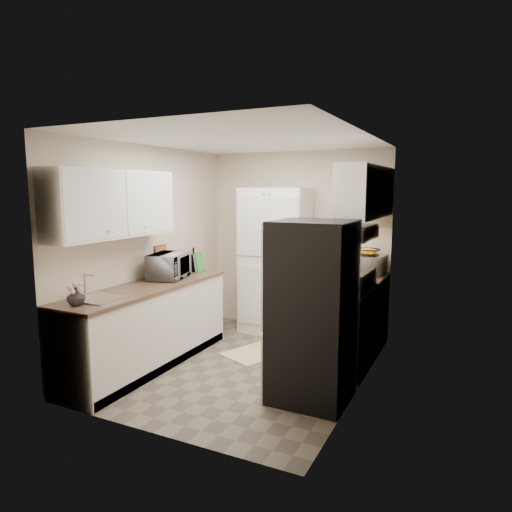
{
  "coord_description": "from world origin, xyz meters",
  "views": [
    {
      "loc": [
        2.27,
        -4.36,
        1.98
      ],
      "look_at": [
        0.08,
        0.15,
        1.24
      ],
      "focal_mm": 32.0,
      "sensor_mm": 36.0,
      "label": 1
    }
  ],
  "objects_px": {
    "refrigerator": "(313,311)",
    "microwave": "(169,266)",
    "pantry_cabinet": "(275,261)",
    "electric_range": "(339,327)",
    "toaster_oven": "(369,265)",
    "wine_bottle": "(194,261)"
  },
  "relations": [
    {
      "from": "electric_range",
      "to": "refrigerator",
      "type": "distance_m",
      "value": 0.88
    },
    {
      "from": "wine_bottle",
      "to": "pantry_cabinet",
      "type": "bearing_deg",
      "value": 44.21
    },
    {
      "from": "refrigerator",
      "to": "toaster_oven",
      "type": "xyz_separation_m",
      "value": [
        0.15,
        1.71,
        0.2
      ]
    },
    {
      "from": "electric_range",
      "to": "refrigerator",
      "type": "height_order",
      "value": "refrigerator"
    },
    {
      "from": "electric_range",
      "to": "toaster_oven",
      "type": "relative_size",
      "value": 2.62
    },
    {
      "from": "pantry_cabinet",
      "to": "refrigerator",
      "type": "distance_m",
      "value": 2.07
    },
    {
      "from": "refrigerator",
      "to": "microwave",
      "type": "height_order",
      "value": "refrigerator"
    },
    {
      "from": "wine_bottle",
      "to": "toaster_oven",
      "type": "bearing_deg",
      "value": 20.19
    },
    {
      "from": "refrigerator",
      "to": "microwave",
      "type": "distance_m",
      "value": 2.01
    },
    {
      "from": "pantry_cabinet",
      "to": "electric_range",
      "type": "height_order",
      "value": "pantry_cabinet"
    },
    {
      "from": "microwave",
      "to": "electric_range",
      "type": "bearing_deg",
      "value": -94.01
    },
    {
      "from": "microwave",
      "to": "wine_bottle",
      "type": "distance_m",
      "value": 0.51
    },
    {
      "from": "wine_bottle",
      "to": "toaster_oven",
      "type": "xyz_separation_m",
      "value": [
        2.1,
        0.77,
        -0.02
      ]
    },
    {
      "from": "microwave",
      "to": "wine_bottle",
      "type": "bearing_deg",
      "value": -15.51
    },
    {
      "from": "microwave",
      "to": "refrigerator",
      "type": "bearing_deg",
      "value": -116.92
    },
    {
      "from": "refrigerator",
      "to": "toaster_oven",
      "type": "distance_m",
      "value": 1.73
    },
    {
      "from": "electric_range",
      "to": "microwave",
      "type": "height_order",
      "value": "microwave"
    },
    {
      "from": "electric_range",
      "to": "refrigerator",
      "type": "xyz_separation_m",
      "value": [
        -0.03,
        -0.8,
        0.37
      ]
    },
    {
      "from": "electric_range",
      "to": "wine_bottle",
      "type": "relative_size",
      "value": 3.93
    },
    {
      "from": "microwave",
      "to": "toaster_oven",
      "type": "bearing_deg",
      "value": -73.29
    },
    {
      "from": "refrigerator",
      "to": "pantry_cabinet",
      "type": "bearing_deg",
      "value": 123.46
    },
    {
      "from": "wine_bottle",
      "to": "microwave",
      "type": "bearing_deg",
      "value": -90.83
    }
  ]
}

